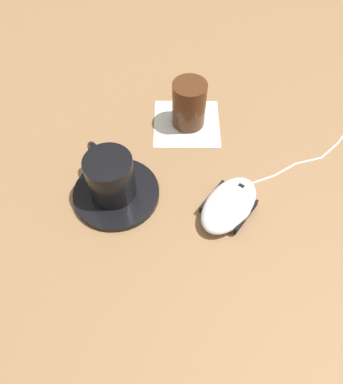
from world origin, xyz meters
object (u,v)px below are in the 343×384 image
Objects in this scene: saucer at (117,193)px; computer_mouse at (229,205)px; drinking_glass at (189,104)px; coffee_cup at (110,176)px.

saucer is 1.08× the size of computer_mouse.
drinking_glass reaches higher than saucer.
saucer is 1.39× the size of coffee_cup.
coffee_cup is 0.19m from computer_mouse.
drinking_glass is at bearing -99.51° from saucer.
coffee_cup reaches higher than computer_mouse.
computer_mouse is 1.50× the size of drinking_glass.
computer_mouse is (-0.18, -0.05, -0.03)m from coffee_cup.
coffee_cup is 0.77× the size of computer_mouse.
coffee_cup is 1.16× the size of drinking_glass.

